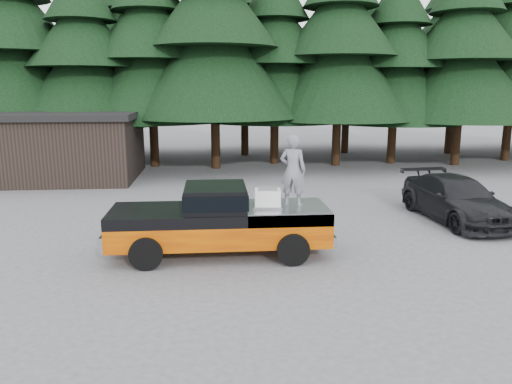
{
  "coord_description": "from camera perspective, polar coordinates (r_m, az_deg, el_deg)",
  "views": [
    {
      "loc": [
        -1.19,
        -13.41,
        4.47
      ],
      "look_at": [
        -0.01,
        0.0,
        1.64
      ],
      "focal_mm": 35.0,
      "sensor_mm": 36.0,
      "label": 1
    }
  ],
  "objects": [
    {
      "name": "air_compressor",
      "position": [
        13.27,
        1.34,
        -0.79
      ],
      "size": [
        0.73,
        0.62,
        0.46
      ],
      "primitive_type": "cube",
      "rotation": [
        0.0,
        0.0,
        -0.1
      ],
      "color": "silver",
      "rests_on": "pickup_truck"
    },
    {
      "name": "truck_cab",
      "position": [
        13.32,
        -4.67,
        -0.5
      ],
      "size": [
        1.66,
        1.9,
        0.59
      ],
      "primitive_type": "cube",
      "color": "black",
      "rests_on": "pickup_truck"
    },
    {
      "name": "man_on_bed",
      "position": [
        13.4,
        4.23,
        2.48
      ],
      "size": [
        0.81,
        0.67,
        1.92
      ],
      "primitive_type": "imported",
      "rotation": [
        0.0,
        0.0,
        2.8
      ],
      "color": "slate",
      "rests_on": "pickup_truck"
    },
    {
      "name": "pickup_truck",
      "position": [
        13.55,
        -4.18,
        -4.46
      ],
      "size": [
        6.0,
        2.04,
        1.33
      ],
      "primitive_type": null,
      "color": "#C25C00",
      "rests_on": "ground"
    },
    {
      "name": "parked_car",
      "position": [
        18.32,
        21.9,
        -0.73
      ],
      "size": [
        2.47,
        5.26,
        1.49
      ],
      "primitive_type": "imported",
      "rotation": [
        0.0,
        0.0,
        0.08
      ],
      "color": "black",
      "rests_on": "ground"
    },
    {
      "name": "treeline",
      "position": [
        30.83,
        -2.11,
        17.93
      ],
      "size": [
        60.15,
        16.05,
        17.5
      ],
      "color": "black",
      "rests_on": "ground"
    },
    {
      "name": "utility_building",
      "position": [
        26.73,
        -22.08,
        4.99
      ],
      "size": [
        8.4,
        6.4,
        3.3
      ],
      "color": "black",
      "rests_on": "ground"
    },
    {
      "name": "ground",
      "position": [
        14.19,
        0.03,
        -6.49
      ],
      "size": [
        120.0,
        120.0,
        0.0
      ],
      "primitive_type": "plane",
      "color": "#49494B",
      "rests_on": "ground"
    }
  ]
}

